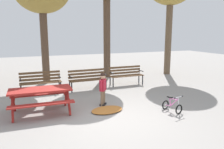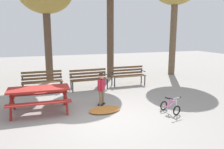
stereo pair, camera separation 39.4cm
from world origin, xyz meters
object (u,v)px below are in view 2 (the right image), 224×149
(park_bench_left, at_px, (89,77))
(child_standing, at_px, (101,86))
(park_bench_far_left, at_px, (42,80))
(park_bench_right, at_px, (128,74))
(kids_bicycle, at_px, (170,106))
(picnic_table, at_px, (39,93))

(park_bench_left, bearing_deg, child_standing, -92.46)
(park_bench_far_left, relative_size, park_bench_right, 1.00)
(park_bench_right, bearing_deg, kids_bicycle, -93.45)
(park_bench_left, bearing_deg, park_bench_far_left, 174.36)
(child_standing, bearing_deg, park_bench_right, 50.58)
(child_standing, bearing_deg, picnic_table, -179.40)
(park_bench_far_left, distance_m, park_bench_left, 1.91)
(child_standing, distance_m, kids_bicycle, 2.29)
(child_standing, relative_size, kids_bicycle, 1.79)
(picnic_table, bearing_deg, park_bench_left, 47.32)
(park_bench_left, height_order, child_standing, child_standing)
(picnic_table, relative_size, child_standing, 1.66)
(park_bench_left, height_order, park_bench_right, same)
(park_bench_far_left, bearing_deg, park_bench_right, 0.20)
(park_bench_far_left, relative_size, kids_bicycle, 2.60)
(park_bench_right, xyz_separation_m, kids_bicycle, (-0.23, -3.81, -0.31))
(picnic_table, xyz_separation_m, child_standing, (1.98, 0.02, 0.06))
(kids_bicycle, bearing_deg, picnic_table, 160.08)
(park_bench_left, bearing_deg, picnic_table, -132.68)
(park_bench_far_left, bearing_deg, kids_bicycle, -46.76)
(picnic_table, height_order, park_bench_right, park_bench_right)
(kids_bicycle, bearing_deg, park_bench_left, 114.86)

